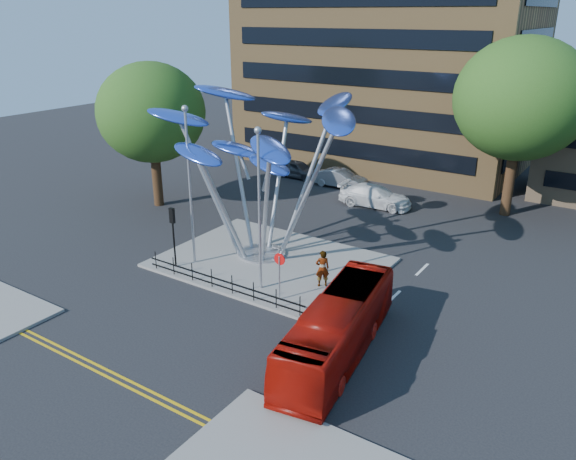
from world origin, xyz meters
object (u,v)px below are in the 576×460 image
Objects in this scene: no_entry_sign_island at (280,268)px; tree_right at (521,99)px; street_lamp_left at (189,173)px; traffic_light_island at (173,225)px; street_lamp_right at (259,196)px; parked_car_mid at (340,178)px; parked_car_left at (297,169)px; leaf_sculpture at (261,140)px; red_bus at (338,328)px; tree_left at (151,113)px; pedestrian at (322,268)px; parked_car_right at (375,196)px.

tree_right is at bearing 72.88° from no_entry_sign_island.
street_lamp_left is at bearing -124.05° from tree_right.
traffic_light_island reaches higher than no_entry_sign_island.
no_entry_sign_island is (1.50, -0.48, -3.28)m from street_lamp_right.
tree_right reaches higher than no_entry_sign_island.
parked_car_mid is (-0.47, 17.98, -4.62)m from street_lamp_left.
no_entry_sign_island is at bearing -147.64° from parked_car_left.
tree_right is 1.38× the size of street_lamp_left.
leaf_sculpture is at bearing -169.15° from parked_car_mid.
tree_left is at bearing 145.07° from red_bus.
tree_right is at bearing 56.69° from leaf_sculpture.
pedestrian is (8.00, 2.44, -1.48)m from traffic_light_island.
no_entry_sign_island is at bearing 0.13° from traffic_light_island.
tree_left reaches higher than street_lamp_left.
no_entry_sign_island is at bearing -25.07° from tree_left.
street_lamp_right is 3.39× the size of no_entry_sign_island.
parked_car_left is at bearing -179.94° from tree_right.
leaf_sculpture is 12.26m from red_bus.
no_entry_sign_island is (16.00, -7.48, -4.98)m from tree_left.
no_entry_sign_island is 0.55× the size of parked_car_mid.
street_lamp_left is at bearing -30.06° from pedestrian.
red_bus is at bearing -141.93° from parked_car_left.
red_bus is at bearing -17.31° from street_lamp_left.
parked_car_right is (4.50, -2.90, 0.04)m from parked_car_mid.
parked_car_right is (-2.47, 16.07, -1.04)m from no_entry_sign_island.
tree_left reaches higher than parked_car_right.
tree_right is at bearing -73.13° from parked_car_right.
tree_left is 14.17m from parked_car_left.
pedestrian is 18.37m from parked_car_mid.
street_lamp_left is at bearing 153.57° from red_bus.
traffic_light_island is at bearing -23.97° from pedestrian.
leaf_sculpture reaches higher than no_entry_sign_island.
no_entry_sign_island is 0.46× the size of parked_car_right.
red_bus reaches higher than pedestrian.
tree_right is 2.26× the size of parked_car_right.
tree_left is at bearing 117.28° from parked_car_right.
traffic_light_island is (-0.50, -1.00, -2.74)m from street_lamp_left.
street_lamp_left is at bearing -34.38° from tree_left.
tree_left is 17.12m from parked_car_right.
parked_car_left is (4.53, 11.98, -6.05)m from tree_left.
leaf_sculpture is 4.83m from street_lamp_right.
street_lamp_left is at bearing -178.74° from parked_car_mid.
leaf_sculpture is at bearing 124.91° from street_lamp_right.
leaf_sculpture is 1.45× the size of street_lamp_left.
tree_right is 18.37m from leaf_sculpture.
street_lamp_left is (-12.50, -18.50, -2.68)m from tree_right.
tree_left is 11.60m from street_lamp_left.
parked_car_right is (-0.97, 15.58, -4.32)m from street_lamp_right.
leaf_sculpture is 16.28m from parked_car_mid.
tree_left is 23.53m from red_bus.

